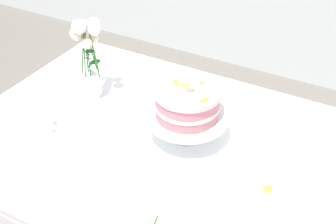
# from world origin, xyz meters

# --- Properties ---
(dining_table) EXTENTS (1.40, 1.00, 0.74)m
(dining_table) POSITION_xyz_m (0.00, -0.03, 0.65)
(dining_table) COLOR white
(dining_table) RESTS_ON ground
(linen_napkin) EXTENTS (0.36, 0.36, 0.00)m
(linen_napkin) POSITION_xyz_m (0.09, 0.06, 0.74)
(linen_napkin) COLOR white
(linen_napkin) RESTS_ON dining_table
(cake_stand) EXTENTS (0.29, 0.29, 0.10)m
(cake_stand) POSITION_xyz_m (0.09, 0.06, 0.82)
(cake_stand) COLOR silver
(cake_stand) RESTS_ON linen_napkin
(layer_cake) EXTENTS (0.23, 0.23, 0.11)m
(layer_cake) POSITION_xyz_m (0.09, 0.06, 0.89)
(layer_cake) COLOR #CC7A84
(layer_cake) RESTS_ON cake_stand
(flower_vase) EXTENTS (0.13, 0.12, 0.34)m
(flower_vase) POSITION_xyz_m (-0.37, 0.12, 0.91)
(flower_vase) COLOR silver
(flower_vase) RESTS_ON dining_table
(teacup) EXTENTS (0.13, 0.13, 0.07)m
(teacup) POSITION_xyz_m (-0.39, -0.16, 0.77)
(teacup) COLOR white
(teacup) RESTS_ON dining_table
(loose_petal_0) EXTENTS (0.04, 0.05, 0.00)m
(loose_petal_0) POSITION_xyz_m (0.42, -0.05, 0.74)
(loose_petal_0) COLOR orange
(loose_petal_0) RESTS_ON dining_table
(loose_petal_2) EXTENTS (0.03, 0.04, 0.01)m
(loose_petal_2) POSITION_xyz_m (-0.22, 0.23, 0.74)
(loose_petal_2) COLOR pink
(loose_petal_2) RESTS_ON dining_table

